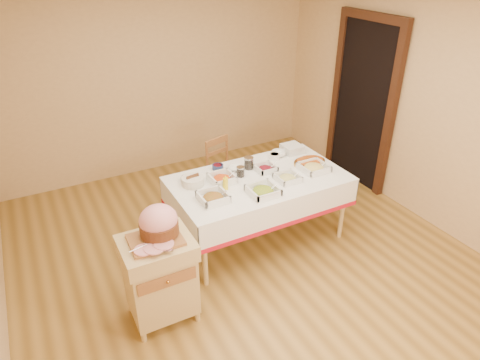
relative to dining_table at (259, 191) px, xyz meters
name	(u,v)px	position (x,y,z in m)	size (l,w,h in m)	color
room_shell	(248,147)	(-0.30, -0.30, 0.70)	(5.00, 5.00, 5.00)	olive
doorway	(363,101)	(1.90, 0.60, 0.51)	(0.09, 1.10, 2.20)	black
dining_table	(259,191)	(0.00, 0.00, 0.00)	(1.82, 1.02, 0.76)	tan
butcher_cart	(160,275)	(-1.31, -0.61, -0.13)	(0.58, 0.49, 0.82)	tan
dining_chair	(224,171)	(0.02, 0.86, -0.16)	(0.46, 0.45, 0.84)	#986031
ham_on_board	(158,225)	(-1.27, -0.57, 0.34)	(0.44, 0.42, 0.29)	#986031
serving_dish_a	(213,197)	(-0.61, -0.18, 0.20)	(0.27, 0.26, 0.12)	silver
serving_dish_b	(263,191)	(-0.13, -0.30, 0.20)	(0.28, 0.28, 0.11)	silver
serving_dish_c	(288,178)	(0.23, -0.19, 0.19)	(0.23, 0.23, 0.09)	silver
serving_dish_d	(314,167)	(0.61, -0.13, 0.20)	(0.28, 0.28, 0.11)	silver
serving_dish_e	(222,179)	(-0.37, 0.11, 0.20)	(0.26, 0.25, 0.12)	silver
serving_dish_f	(266,169)	(0.14, 0.10, 0.19)	(0.21, 0.20, 0.10)	silver
small_bowl_left	(186,178)	(-0.69, 0.30, 0.19)	(0.12, 0.12, 0.05)	silver
small_bowl_mid	(218,167)	(-0.29, 0.38, 0.19)	(0.12, 0.12, 0.05)	navy
small_bowl_right	(274,156)	(0.39, 0.31, 0.20)	(0.12, 0.12, 0.06)	silver
bowl_white_imported	(236,168)	(-0.13, 0.27, 0.18)	(0.16, 0.16, 0.04)	silver
bowl_small_imported	(279,154)	(0.48, 0.36, 0.19)	(0.17, 0.17, 0.05)	silver
preserve_jar_left	(241,172)	(-0.15, 0.13, 0.21)	(0.09, 0.09, 0.11)	silver
preserve_jar_right	(249,163)	(0.01, 0.24, 0.22)	(0.11, 0.11, 0.13)	silver
mustard_bottle	(226,183)	(-0.41, -0.05, 0.23)	(0.05, 0.05, 0.16)	yellow
bread_basket	(193,181)	(-0.66, 0.19, 0.20)	(0.23, 0.23, 0.10)	silver
plate_stack	(292,149)	(0.66, 0.36, 0.21)	(0.21, 0.21, 0.09)	silver
brass_platter	(309,162)	(0.66, 0.02, 0.18)	(0.37, 0.27, 0.05)	#C18836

